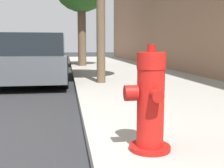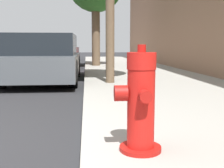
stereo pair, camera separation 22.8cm
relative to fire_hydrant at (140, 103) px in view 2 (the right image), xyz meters
The scene contains 3 objects.
fire_hydrant is the anchor object (origin of this frame).
parked_car_near 5.75m from the fire_hydrant, 105.65° to the left, with size 1.84×4.08×1.26m.
parked_car_mid 11.07m from the fire_hydrant, 98.98° to the left, with size 1.87×4.21×1.44m.
Camera 2 is at (1.76, -2.27, 0.96)m, focal length 45.00 mm.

